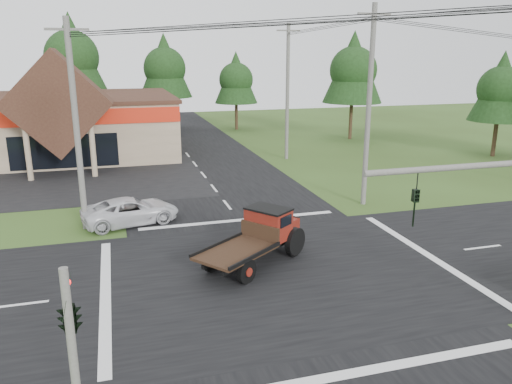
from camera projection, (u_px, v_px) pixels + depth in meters
name	position (u px, v px, depth m)	size (l,w,h in m)	color
ground	(281.00, 273.00, 20.73)	(120.00, 120.00, 0.00)	#304518
road_ns	(281.00, 273.00, 20.73)	(12.00, 120.00, 0.02)	black
road_ew	(281.00, 273.00, 20.73)	(120.00, 12.00, 0.02)	black
parking_apron	(2.00, 185.00, 34.59)	(28.00, 14.00, 0.02)	black
cvs_building	(0.00, 126.00, 43.18)	(30.40, 18.20, 9.19)	gray
traffic_signal_corner	(68.00, 301.00, 11.01)	(0.53, 2.48, 4.40)	#595651
utility_pole_nw	(76.00, 125.00, 24.56)	(2.00, 0.30, 10.50)	#595651
utility_pole_ne	(369.00, 106.00, 28.69)	(2.00, 0.30, 11.50)	#595651
utility_pole_n	(287.00, 91.00, 41.69)	(2.00, 0.30, 11.20)	#595651
tree_row_c	(71.00, 54.00, 53.69)	(7.28, 7.28, 13.13)	#332316
tree_row_d	(165.00, 66.00, 57.64)	(6.16, 6.16, 11.11)	#332316
tree_row_e	(236.00, 78.00, 58.28)	(5.04, 5.04, 9.09)	#332316
tree_side_ne	(353.00, 68.00, 51.32)	(6.16, 6.16, 11.11)	#332316
tree_side_e_near	(501.00, 87.00, 42.70)	(5.04, 5.04, 9.09)	#332316
antique_flatbed_truck	(253.00, 239.00, 21.27)	(2.12, 5.55, 2.32)	#62160E
white_pickup	(131.00, 211.00, 26.59)	(2.33, 5.06, 1.41)	silver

